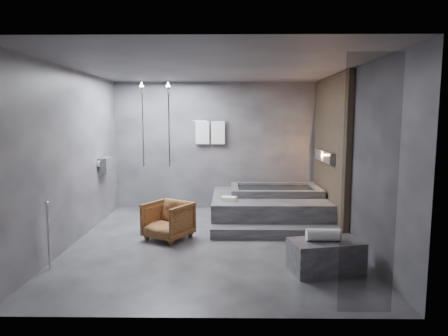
{
  "coord_description": "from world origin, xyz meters",
  "views": [
    {
      "loc": [
        0.26,
        -6.34,
        2.03
      ],
      "look_at": [
        0.18,
        0.3,
        1.19
      ],
      "focal_mm": 32.0,
      "sensor_mm": 36.0,
      "label": 1
    }
  ],
  "objects": [
    {
      "name": "deck_towel",
      "position": [
        0.26,
        0.91,
        0.54
      ],
      "size": [
        0.31,
        0.26,
        0.07
      ],
      "primitive_type": "cube",
      "rotation": [
        0.0,
        0.0,
        -0.27
      ],
      "color": "silver",
      "rests_on": "tub_deck"
    },
    {
      "name": "rolled_towel",
      "position": [
        1.51,
        -1.23,
        0.5
      ],
      "size": [
        0.45,
        0.16,
        0.16
      ],
      "primitive_type": "cylinder",
      "rotation": [
        0.0,
        1.57,
        -0.0
      ],
      "color": "white",
      "rests_on": "concrete_bench"
    },
    {
      "name": "room",
      "position": [
        0.4,
        0.24,
        1.73
      ],
      "size": [
        5.0,
        5.04,
        2.82
      ],
      "color": "#2D2D30",
      "rests_on": "ground"
    },
    {
      "name": "tub_deck",
      "position": [
        1.05,
        1.45,
        0.25
      ],
      "size": [
        2.2,
        2.0,
        0.5
      ],
      "primitive_type": "cube",
      "color": "#323235",
      "rests_on": "ground"
    },
    {
      "name": "concrete_bench",
      "position": [
        1.55,
        -1.23,
        0.21
      ],
      "size": [
        1.01,
        0.69,
        0.42
      ],
      "primitive_type": "cube",
      "rotation": [
        0.0,
        0.0,
        0.21
      ],
      "color": "#333336",
      "rests_on": "ground"
    },
    {
      "name": "driftwood_chair",
      "position": [
        -0.76,
        0.18,
        0.31
      ],
      "size": [
        0.93,
        0.94,
        0.63
      ],
      "primitive_type": "imported",
      "rotation": [
        0.0,
        0.0,
        -0.55
      ],
      "color": "#472611",
      "rests_on": "ground"
    },
    {
      "name": "tub_step",
      "position": [
        1.05,
        0.27,
        0.09
      ],
      "size": [
        2.2,
        0.36,
        0.18
      ],
      "primitive_type": "cube",
      "color": "#323235",
      "rests_on": "ground"
    }
  ]
}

